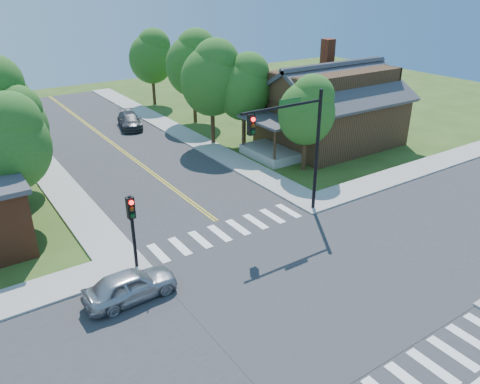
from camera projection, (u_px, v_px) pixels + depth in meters
ground at (304, 287)px, 20.92m from camera, size 100.00×100.00×0.00m
road_ns at (304, 287)px, 20.91m from camera, size 10.00×90.00×0.04m
road_ew at (304, 286)px, 20.91m from camera, size 90.00×10.00×0.04m
intersection_patch at (304, 287)px, 20.92m from camera, size 10.20×10.20×0.06m
sidewalk_ne at (321, 136)px, 40.88m from camera, size 40.00×40.00×0.14m
crosswalk_north at (229, 230)px, 25.57m from camera, size 8.85×2.00×0.01m
crosswalk_south at (422, 374)px, 16.22m from camera, size 8.85×2.00×0.01m
centerline at (304, 286)px, 20.90m from camera, size 0.30×90.00×0.01m
signal_mast_ne at (295, 137)px, 25.11m from camera, size 5.30×0.42×7.20m
signal_pole_nw at (132, 219)px, 21.16m from camera, size 0.34×0.42×3.80m
house_ne at (331, 104)px, 37.97m from camera, size 13.05×8.80×7.11m
tree_e_a at (308, 109)px, 31.99m from camera, size 4.02×3.82×6.83m
tree_e_b at (245, 85)px, 36.83m from camera, size 4.43×4.21×7.53m
tree_e_c at (194, 62)px, 42.90m from camera, size 5.09×4.83×8.65m
tree_e_d at (152, 55)px, 49.43m from camera, size 4.73×4.49×8.03m
tree_w_a at (9, 141)px, 24.33m from camera, size 4.40×4.18×7.48m
tree_house at (213, 76)px, 36.89m from camera, size 5.02×4.77×8.53m
tree_bldg at (16, 123)px, 29.07m from camera, size 3.98×3.78×6.76m
car_silver at (130, 286)px, 19.84m from camera, size 1.81×4.07×1.36m
car_dgrey at (130, 121)px, 43.04m from camera, size 3.99×5.46×1.34m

